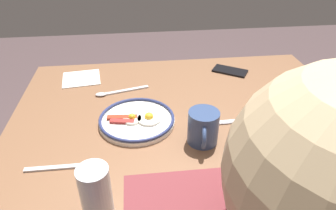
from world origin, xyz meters
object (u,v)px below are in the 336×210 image
coffee_mug (203,127)px  plate_center_pancakes (285,170)px  paper_napkin (81,79)px  fork_far (59,167)px  tea_spoon (115,92)px  butter_knife (241,121)px  cell_phone (230,71)px  plate_near_main (137,120)px  drinking_glass (96,196)px

coffee_mug → plate_center_pancakes: bearing=139.7°
plate_center_pancakes → paper_napkin: size_ratio=1.60×
plate_center_pancakes → fork_far: 0.61m
coffee_mug → paper_napkin: bearing=-47.9°
tea_spoon → butter_knife: bearing=150.8°
cell_phone → tea_spoon: bearing=47.5°
coffee_mug → fork_far: 0.42m
plate_center_pancakes → cell_phone: bearing=-92.9°
plate_near_main → fork_far: plate_near_main is taller
fork_far → plate_near_main: bearing=-139.5°
plate_near_main → drinking_glass: (0.10, 0.36, 0.05)m
paper_napkin → butter_knife: 0.68m
drinking_glass → cell_phone: 0.86m
coffee_mug → fork_far: (0.41, 0.07, -0.05)m
drinking_glass → tea_spoon: drinking_glass is taller
plate_near_main → tea_spoon: (0.08, -0.21, -0.01)m
cell_phone → tea_spoon: 0.51m
drinking_glass → cell_phone: size_ratio=1.00×
coffee_mug → cell_phone: 0.51m
plate_near_main → paper_napkin: bearing=-56.9°
plate_near_main → cell_phone: 0.53m
cell_phone → paper_napkin: bearing=32.4°
coffee_mug → paper_napkin: coffee_mug is taller
cell_phone → paper_napkin: (0.64, -0.01, -0.00)m
paper_napkin → fork_far: 0.53m
fork_far → cell_phone: bearing=-140.5°
cell_phone → tea_spoon: size_ratio=0.71×
plate_center_pancakes → coffee_mug: 0.25m
coffee_mug → fork_far: bearing=9.3°
plate_center_pancakes → drinking_glass: (0.48, 0.07, 0.05)m
plate_center_pancakes → tea_spoon: (0.46, -0.49, -0.01)m
paper_napkin → tea_spoon: 0.20m
drinking_glass → cell_phone: bearing=-126.6°
plate_near_main → fork_far: (0.22, 0.19, -0.01)m
plate_near_main → paper_napkin: (0.22, -0.34, -0.01)m
fork_far → paper_napkin: bearing=-89.7°
drinking_glass → coffee_mug: bearing=-141.1°
paper_napkin → butter_knife: bearing=146.8°
cell_phone → paper_napkin: cell_phone is taller
drinking_glass → cell_phone: (-0.51, -0.69, -0.06)m
butter_knife → plate_near_main: bearing=-5.2°
drinking_glass → paper_napkin: size_ratio=0.96×
plate_near_main → tea_spoon: size_ratio=1.23×
plate_near_main → butter_knife: size_ratio=1.11×
plate_near_main → coffee_mug: 0.23m
fork_far → tea_spoon: (-0.14, -0.39, 0.00)m
plate_center_pancakes → paper_napkin: bearing=-45.7°
butter_knife → tea_spoon: size_ratio=1.11×
paper_napkin → cell_phone: bearing=179.5°
fork_far → butter_knife: 0.59m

